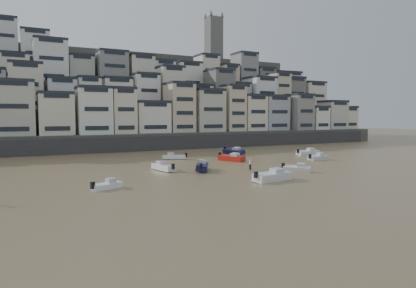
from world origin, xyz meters
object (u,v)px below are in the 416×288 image
boat_b (297,168)px  boat_c (202,166)px  boat_h (174,156)px  boat_e (231,157)px  boat_f (164,166)px  boat_a (272,174)px  person_pink (250,164)px  boat_g (308,152)px  boat_d (318,157)px  boat_j (107,184)px  boat_i (234,151)px

boat_b → boat_c: bearing=-160.7°
boat_c → boat_h: (1.79, 16.07, -0.11)m
boat_e → boat_f: bearing=-93.4°
boat_e → boat_c: bearing=-74.1°
boat_a → boat_b: boat_a is taller
boat_f → person_pink: (12.60, -4.98, 0.13)m
boat_b → person_pink: 7.24m
boat_e → boat_g: (19.89, 1.40, -0.00)m
boat_g → boat_h: boat_g is taller
boat_f → boat_g: bearing=-90.7°
boat_d → boat_e: (-15.54, 6.21, 0.11)m
boat_b → boat_e: bearing=147.8°
boat_c → boat_j: boat_c is taller
boat_d → person_pink: bearing=-174.0°
boat_a → boat_i: boat_a is taller
boat_b → boat_h: boat_h is taller
boat_d → boat_g: bearing=52.1°
boat_a → boat_j: (-20.27, 4.29, -0.30)m
boat_c → boat_g: bearing=-42.7°
boat_d → boat_j: 43.17m
boat_c → boat_d: boat_c is taller
boat_j → boat_g: bearing=-2.1°
boat_f → boat_j: boat_f is taller
boat_c → boat_d: bearing=-55.7°
boat_b → boat_f: boat_f is taller
boat_d → boat_e: bearing=150.1°
boat_b → boat_d: (13.52, 9.89, 0.07)m
boat_h → boat_a: bearing=123.2°
boat_i → boat_j: (-32.87, -26.58, -0.27)m
boat_e → boat_b: bearing=-16.9°
boat_c → boat_e: 13.41m
boat_i → person_pink: 22.92m
boat_g → boat_a: bearing=-138.1°
boat_e → boat_h: size_ratio=1.18×
boat_f → person_pink: person_pink is taller
boat_h → boat_i: 15.21m
boat_f → boat_c: bearing=-129.8°
boat_f → boat_h: boat_f is taller
boat_e → person_pink: person_pink is taller
boat_b → person_pink: bearing=-176.0°
boat_a → person_pink: size_ratio=3.55×
boat_c → boat_j: bearing=145.2°
boat_g → boat_j: size_ratio=1.44×
boat_i → boat_a: bearing=-35.6°
boat_e → boat_g: boat_e is taller
boat_c → boat_d: size_ratio=1.15×
boat_c → boat_b: bearing=-92.4°
boat_i → boat_j: 42.28m
boat_h → boat_g: bearing=-163.7°
boat_j → boat_c: bearing=2.9°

